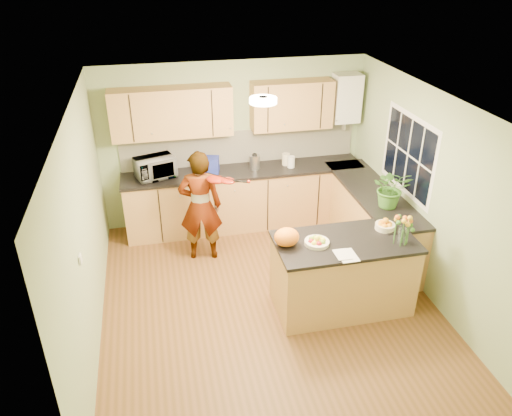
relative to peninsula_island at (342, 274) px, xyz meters
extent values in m
plane|color=brown|center=(-0.85, 0.28, -0.47)|extent=(4.50, 4.50, 0.00)
cube|color=silver|center=(-0.85, 0.28, 2.03)|extent=(4.00, 4.50, 0.02)
cube|color=#93AE7C|center=(-0.85, 2.53, 0.78)|extent=(4.00, 0.02, 2.50)
cube|color=#93AE7C|center=(-0.85, -1.97, 0.78)|extent=(4.00, 0.02, 2.50)
cube|color=#93AE7C|center=(-2.85, 0.28, 0.78)|extent=(0.02, 4.50, 2.50)
cube|color=#93AE7C|center=(1.15, 0.28, 0.78)|extent=(0.02, 4.50, 2.50)
cube|color=tan|center=(-0.75, 2.23, -0.02)|extent=(3.60, 0.60, 0.90)
cube|color=black|center=(-0.75, 2.22, 0.45)|extent=(3.64, 0.62, 0.04)
cube|color=tan|center=(0.85, 1.13, -0.02)|extent=(0.60, 2.20, 0.90)
cube|color=black|center=(0.84, 1.13, 0.45)|extent=(0.62, 2.24, 0.04)
cube|color=white|center=(-0.75, 2.51, 0.73)|extent=(3.60, 0.02, 0.52)
cube|color=tan|center=(-1.75, 2.36, 1.38)|extent=(1.70, 0.34, 0.70)
cube|color=tan|center=(0.00, 2.36, 1.38)|extent=(1.20, 0.34, 0.70)
cube|color=white|center=(0.85, 2.37, 1.43)|extent=(0.40, 0.30, 0.72)
cylinder|color=#BBBABF|center=(0.85, 2.37, 1.03)|extent=(0.06, 0.06, 0.20)
cube|color=white|center=(1.14, 0.88, 1.08)|extent=(0.01, 1.30, 1.05)
cube|color=black|center=(1.14, 0.88, 1.08)|extent=(0.01, 1.18, 0.92)
cube|color=white|center=(-2.84, -0.32, 0.83)|extent=(0.02, 0.09, 0.09)
cylinder|color=#FFEABF|center=(-0.85, 0.58, 1.99)|extent=(0.30, 0.30, 0.06)
cylinder|color=white|center=(-0.85, 0.58, 2.02)|extent=(0.10, 0.10, 0.02)
cube|color=tan|center=(0.00, 0.00, -0.02)|extent=(1.59, 0.79, 0.89)
cube|color=black|center=(0.00, 0.00, 0.44)|extent=(1.63, 0.83, 0.04)
cylinder|color=beige|center=(-0.35, 0.00, 0.49)|extent=(0.28, 0.28, 0.04)
cylinder|color=beige|center=(0.55, 0.15, 0.50)|extent=(0.23, 0.23, 0.07)
cylinder|color=silver|center=(0.60, -0.18, 0.56)|extent=(0.10, 0.10, 0.20)
ellipsoid|color=orange|center=(-0.69, 0.05, 0.57)|extent=(0.35, 0.32, 0.22)
cube|color=silver|center=(-0.10, -0.30, 0.47)|extent=(0.20, 0.27, 0.01)
imported|color=tan|center=(-1.51, 1.46, 0.33)|extent=(0.63, 0.46, 1.60)
imported|color=white|center=(-2.05, 2.23, 0.62)|extent=(0.63, 0.52, 0.30)
cube|color=#212D98|center=(-1.28, 2.24, 0.59)|extent=(0.33, 0.27, 0.23)
cylinder|color=#BBBABF|center=(-0.59, 2.22, 0.58)|extent=(0.16, 0.16, 0.22)
sphere|color=black|center=(-0.59, 2.22, 0.73)|extent=(0.08, 0.08, 0.08)
cylinder|color=beige|center=(-0.09, 2.27, 0.56)|extent=(0.15, 0.15, 0.18)
cylinder|color=white|center=(-0.04, 2.16, 0.56)|extent=(0.12, 0.12, 0.17)
imported|color=#3F7B29|center=(0.85, 0.66, 0.74)|extent=(0.58, 0.54, 0.53)
camera|label=1|loc=(-2.05, -4.54, 3.48)|focal=35.00mm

